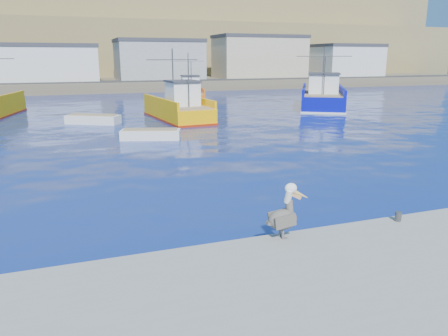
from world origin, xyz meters
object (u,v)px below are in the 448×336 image
(trawler_yellow_b, at_px, (178,109))
(skiff_extra, at_px, (93,120))
(trawler_blue, at_px, (322,97))
(pelican, at_px, (284,215))
(skiff_far, at_px, (324,99))
(skiff_mid, at_px, (151,135))
(boat_orange, at_px, (190,93))

(trawler_yellow_b, height_order, skiff_extra, trawler_yellow_b)
(trawler_blue, relative_size, pelican, 8.29)
(skiff_far, bearing_deg, trawler_blue, -124.02)
(skiff_mid, bearing_deg, skiff_far, 36.38)
(trawler_yellow_b, xyz_separation_m, skiff_far, (21.80, 10.18, -0.70))
(trawler_yellow_b, relative_size, pelican, 6.57)
(trawler_yellow_b, bearing_deg, skiff_extra, -179.53)
(trawler_blue, xyz_separation_m, skiff_extra, (-25.18, -4.11, -0.81))
(skiff_mid, bearing_deg, boat_orange, 68.87)
(trawler_blue, relative_size, skiff_far, 3.06)
(skiff_far, xyz_separation_m, pelican, (-25.82, -38.58, 0.90))
(trawler_yellow_b, distance_m, skiff_far, 24.07)
(trawler_yellow_b, distance_m, boat_orange, 17.67)
(boat_orange, bearing_deg, skiff_far, -22.15)
(trawler_yellow_b, distance_m, skiff_extra, 7.55)
(skiff_mid, relative_size, skiff_far, 0.98)
(boat_orange, relative_size, skiff_far, 1.94)
(trawler_yellow_b, xyz_separation_m, trawler_blue, (17.66, 4.05, 0.14))
(skiff_far, height_order, pelican, pelican)
(skiff_mid, height_order, skiff_far, skiff_far)
(trawler_yellow_b, height_order, skiff_far, trawler_yellow_b)
(boat_orange, xyz_separation_m, skiff_extra, (-13.22, -16.79, -0.71))
(trawler_blue, xyz_separation_m, skiff_far, (4.13, 6.13, -0.84))
(trawler_yellow_b, height_order, pelican, trawler_yellow_b)
(trawler_blue, distance_m, boat_orange, 17.43)
(trawler_yellow_b, xyz_separation_m, boat_orange, (5.70, 16.73, 0.03))
(pelican, bearing_deg, skiff_mid, 90.66)
(boat_orange, distance_m, skiff_far, 17.39)
(skiff_far, distance_m, skiff_extra, 31.05)
(boat_orange, relative_size, pelican, 5.26)
(skiff_extra, distance_m, pelican, 28.57)
(trawler_yellow_b, relative_size, skiff_far, 2.43)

